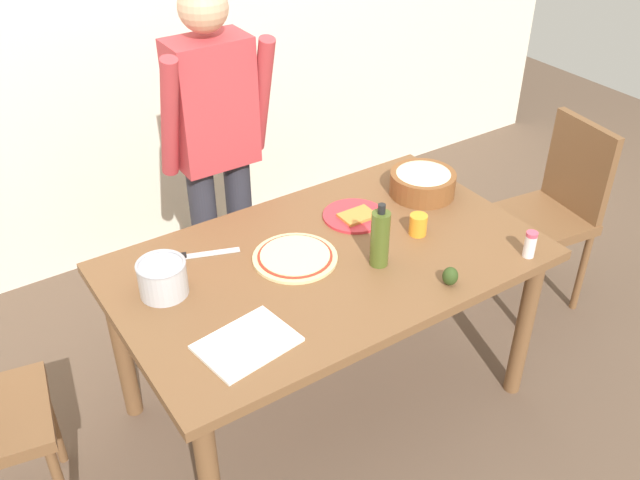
{
  "coord_description": "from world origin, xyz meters",
  "views": [
    {
      "loc": [
        -1.21,
        -1.77,
        2.3
      ],
      "look_at": [
        0.0,
        0.05,
        0.81
      ],
      "focal_mm": 39.5,
      "sensor_mm": 36.0,
      "label": 1
    }
  ],
  "objects_px": {
    "cup_orange": "(418,225)",
    "avocado": "(450,276)",
    "olive_oil_bottle": "(380,238)",
    "chair_wooden_right": "(554,205)",
    "chef_knife": "(191,255)",
    "plate_with_slice": "(355,216)",
    "steel_pot": "(163,278)",
    "pizza_raw_on_board": "(295,257)",
    "person_cook": "(216,144)",
    "popcorn_bowl": "(423,181)",
    "salt_shaker": "(530,244)",
    "cutting_board_white": "(247,343)",
    "dining_table": "(327,277)"
  },
  "relations": [
    {
      "from": "popcorn_bowl",
      "to": "chef_knife",
      "type": "height_order",
      "value": "popcorn_bowl"
    },
    {
      "from": "chair_wooden_right",
      "to": "chef_knife",
      "type": "relative_size",
      "value": 3.38
    },
    {
      "from": "olive_oil_bottle",
      "to": "plate_with_slice",
      "type": "bearing_deg",
      "value": 69.63
    },
    {
      "from": "olive_oil_bottle",
      "to": "cup_orange",
      "type": "bearing_deg",
      "value": 16.49
    },
    {
      "from": "person_cook",
      "to": "popcorn_bowl",
      "type": "height_order",
      "value": "person_cook"
    },
    {
      "from": "person_cook",
      "to": "chair_wooden_right",
      "type": "relative_size",
      "value": 1.71
    },
    {
      "from": "pizza_raw_on_board",
      "to": "avocado",
      "type": "height_order",
      "value": "avocado"
    },
    {
      "from": "pizza_raw_on_board",
      "to": "olive_oil_bottle",
      "type": "bearing_deg",
      "value": -38.77
    },
    {
      "from": "person_cook",
      "to": "popcorn_bowl",
      "type": "distance_m",
      "value": 0.9
    },
    {
      "from": "pizza_raw_on_board",
      "to": "cup_orange",
      "type": "xyz_separation_m",
      "value": [
        0.49,
        -0.12,
        0.03
      ]
    },
    {
      "from": "cup_orange",
      "to": "cutting_board_white",
      "type": "relative_size",
      "value": 0.28
    },
    {
      "from": "pizza_raw_on_board",
      "to": "avocado",
      "type": "xyz_separation_m",
      "value": [
        0.38,
        -0.43,
        0.03
      ]
    },
    {
      "from": "steel_pot",
      "to": "cup_orange",
      "type": "bearing_deg",
      "value": -11.65
    },
    {
      "from": "salt_shaker",
      "to": "avocado",
      "type": "distance_m",
      "value": 0.37
    },
    {
      "from": "chair_wooden_right",
      "to": "cutting_board_white",
      "type": "xyz_separation_m",
      "value": [
        -1.8,
        -0.26,
        0.23
      ]
    },
    {
      "from": "pizza_raw_on_board",
      "to": "salt_shaker",
      "type": "distance_m",
      "value": 0.88
    },
    {
      "from": "person_cook",
      "to": "avocado",
      "type": "relative_size",
      "value": 23.14
    },
    {
      "from": "plate_with_slice",
      "to": "avocado",
      "type": "bearing_deg",
      "value": -87.85
    },
    {
      "from": "salt_shaker",
      "to": "chef_knife",
      "type": "distance_m",
      "value": 1.27
    },
    {
      "from": "chair_wooden_right",
      "to": "cup_orange",
      "type": "relative_size",
      "value": 11.18
    },
    {
      "from": "cup_orange",
      "to": "salt_shaker",
      "type": "distance_m",
      "value": 0.43
    },
    {
      "from": "steel_pot",
      "to": "chef_knife",
      "type": "relative_size",
      "value": 0.62
    },
    {
      "from": "olive_oil_bottle",
      "to": "chair_wooden_right",
      "type": "bearing_deg",
      "value": 6.92
    },
    {
      "from": "person_cook",
      "to": "popcorn_bowl",
      "type": "relative_size",
      "value": 5.79
    },
    {
      "from": "cup_orange",
      "to": "avocado",
      "type": "height_order",
      "value": "cup_orange"
    },
    {
      "from": "cutting_board_white",
      "to": "person_cook",
      "type": "bearing_deg",
      "value": 67.86
    },
    {
      "from": "pizza_raw_on_board",
      "to": "avocado",
      "type": "bearing_deg",
      "value": -48.92
    },
    {
      "from": "dining_table",
      "to": "steel_pot",
      "type": "xyz_separation_m",
      "value": [
        -0.59,
        0.14,
        0.16
      ]
    },
    {
      "from": "salt_shaker",
      "to": "olive_oil_bottle",
      "type": "bearing_deg",
      "value": 151.36
    },
    {
      "from": "pizza_raw_on_board",
      "to": "salt_shaker",
      "type": "height_order",
      "value": "salt_shaker"
    },
    {
      "from": "dining_table",
      "to": "chair_wooden_right",
      "type": "distance_m",
      "value": 1.33
    },
    {
      "from": "olive_oil_bottle",
      "to": "salt_shaker",
      "type": "height_order",
      "value": "olive_oil_bottle"
    },
    {
      "from": "pizza_raw_on_board",
      "to": "popcorn_bowl",
      "type": "height_order",
      "value": "popcorn_bowl"
    },
    {
      "from": "cup_orange",
      "to": "avocado",
      "type": "xyz_separation_m",
      "value": [
        -0.11,
        -0.31,
        -0.01
      ]
    },
    {
      "from": "chair_wooden_right",
      "to": "cup_orange",
      "type": "xyz_separation_m",
      "value": [
        -0.94,
        -0.07,
        0.26
      ]
    },
    {
      "from": "chef_knife",
      "to": "plate_with_slice",
      "type": "bearing_deg",
      "value": -9.68
    },
    {
      "from": "steel_pot",
      "to": "cutting_board_white",
      "type": "relative_size",
      "value": 0.58
    },
    {
      "from": "steel_pot",
      "to": "salt_shaker",
      "type": "height_order",
      "value": "steel_pot"
    },
    {
      "from": "olive_oil_bottle",
      "to": "avocado",
      "type": "xyz_separation_m",
      "value": [
        0.13,
        -0.24,
        -0.08
      ]
    },
    {
      "from": "dining_table",
      "to": "cutting_board_white",
      "type": "bearing_deg",
      "value": -152.05
    },
    {
      "from": "plate_with_slice",
      "to": "cutting_board_white",
      "type": "relative_size",
      "value": 0.87
    },
    {
      "from": "pizza_raw_on_board",
      "to": "cup_orange",
      "type": "distance_m",
      "value": 0.51
    },
    {
      "from": "cup_orange",
      "to": "steel_pot",
      "type": "bearing_deg",
      "value": 168.35
    },
    {
      "from": "salt_shaker",
      "to": "chef_knife",
      "type": "height_order",
      "value": "salt_shaker"
    },
    {
      "from": "pizza_raw_on_board",
      "to": "olive_oil_bottle",
      "type": "distance_m",
      "value": 0.33
    },
    {
      "from": "olive_oil_bottle",
      "to": "steel_pot",
      "type": "relative_size",
      "value": 1.48
    },
    {
      "from": "person_cook",
      "to": "cup_orange",
      "type": "xyz_separation_m",
      "value": [
        0.46,
        -0.82,
        -0.14
      ]
    },
    {
      "from": "chef_knife",
      "to": "avocado",
      "type": "bearing_deg",
      "value": -43.53
    },
    {
      "from": "chair_wooden_right",
      "to": "salt_shaker",
      "type": "relative_size",
      "value": 8.96
    },
    {
      "from": "chair_wooden_right",
      "to": "olive_oil_bottle",
      "type": "height_order",
      "value": "olive_oil_bottle"
    }
  ]
}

